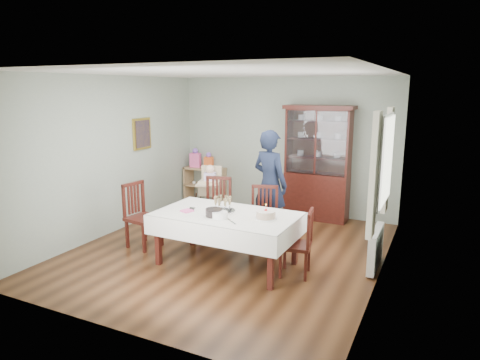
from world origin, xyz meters
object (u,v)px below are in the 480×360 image
Objects in this scene: chair_far_left at (216,221)px; woman at (270,184)px; sideboard at (205,185)px; chair_far_right at (263,230)px; chair_end_right at (296,256)px; chair_end_left at (143,228)px; high_chair at (210,202)px; gift_bag_pink at (195,159)px; gift_bag_orange at (209,161)px; champagne_tray at (223,207)px; dining_table at (227,239)px; birthday_cake at (266,215)px; china_cabinet at (318,161)px.

woman is (0.76, 0.52, 0.61)m from chair_far_left.
chair_far_right is (2.20, -1.94, -0.11)m from sideboard.
chair_end_left is at bearing -98.75° from chair_end_right.
sideboard is at bearing 108.14° from high_chair.
gift_bag_pink is (-1.52, 1.85, 0.68)m from chair_far_left.
gift_bag_orange is at bearing 119.84° from chair_far_right.
woman reaches higher than champagne_tray.
high_chair is at bearing -9.42° from chair_end_left.
high_chair is (0.89, -1.31, 0.04)m from sideboard.
gift_bag_pink reaches higher than dining_table.
woman is (-0.92, 1.31, 0.64)m from chair_end_right.
chair_far_right is 1.06m from chair_end_right.
dining_table is 1.50m from woman.
woman is 6.00× the size of birthday_cake.
chair_end_right is 3.01× the size of birthday_cake.
champagne_tray reaches higher than birthday_cake.
gift_bag_orange is at bearing -142.34° from chair_end_right.
china_cabinet reaches higher than high_chair.
high_chair reaches higher than birthday_cake.
china_cabinet is 3.47m from chair_end_left.
chair_end_right is (2.54, 0.04, -0.03)m from chair_end_left.
chair_end_left is (0.44, -2.70, -0.09)m from sideboard.
chair_end_left is at bearing 57.44° from woman.
woman is (-0.44, -1.33, -0.21)m from china_cabinet.
chair_end_left is (-0.86, -0.83, 0.00)m from chair_far_left.
chair_end_left is at bearing 177.88° from dining_table.
chair_end_left is at bearing -76.11° from gift_bag_pink.
chair_far_right is at bearing 74.46° from dining_table.
woman is at bearing -108.30° from china_cabinet.
chair_far_right is 2.86× the size of gift_bag_orange.
birthday_cake reaches higher than chair_end_right.
chair_end_left is (-1.53, 0.06, -0.08)m from dining_table.
sideboard is at bearing 121.09° from chair_far_right.
gift_bag_pink reaches higher than chair_far_right.
chair_far_right is at bearing -98.97° from china_cabinet.
birthday_cake is (2.56, -2.74, 0.42)m from sideboard.
sideboard is at bearing 133.05° from birthday_cake.
chair_end_right is at bearing -41.72° from sideboard.
gift_bag_pink is at bearing 114.64° from high_chair.
champagne_tray is at bearing -55.04° from sideboard.
china_cabinet is at bearing 45.31° from chair_far_left.
gift_bag_orange is (-0.77, 1.29, 0.51)m from high_chair.
chair_far_left is 1.00× the size of chair_end_left.
gift_bag_orange reaches higher than chair_end_left.
dining_table is at bearing 103.90° from woman.
birthday_cake is at bearing -83.03° from chair_far_right.
china_cabinet is 6.13× the size of champagne_tray.
gift_bag_orange reaches higher than chair_far_right.
champagne_tray is 3.19m from gift_bag_orange.
gift_bag_pink is 1.21× the size of gift_bag_orange.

